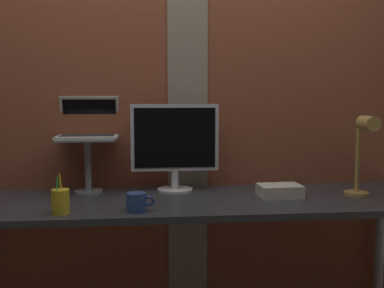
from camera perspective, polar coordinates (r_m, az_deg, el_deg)
The scene contains 9 objects.
brick_wall_back at distance 2.47m, azimuth -2.91°, elevation 5.29°, with size 3.69×0.16×2.43m.
desk at distance 2.18m, azimuth 0.27°, elevation -8.71°, with size 2.26×0.63×0.76m.
monitor at distance 2.30m, azimuth -2.17°, elevation 0.31°, with size 0.44×0.18×0.44m.
laptop_stand at distance 2.32m, azimuth -12.93°, elevation -1.53°, with size 0.28×0.22×0.27m.
laptop at distance 2.37m, azimuth -12.82°, elevation 2.23°, with size 0.30×0.26×0.21m.
desk_lamp at distance 2.30m, azimuth 20.67°, elevation -0.34°, with size 0.12×0.20×0.39m.
pen_cup at distance 1.96m, azimuth -16.15°, elevation -6.90°, with size 0.07×0.07×0.16m.
coffee_mug at distance 1.93m, azimuth -6.93°, elevation -7.25°, with size 0.12×0.08×0.08m.
paper_clutter_stack at distance 2.24m, azimuth 10.93°, elevation -5.78°, with size 0.20×0.14×0.06m, color silver.
Camera 1 is at (-0.13, -2.07, 1.24)m, focal length 42.59 mm.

